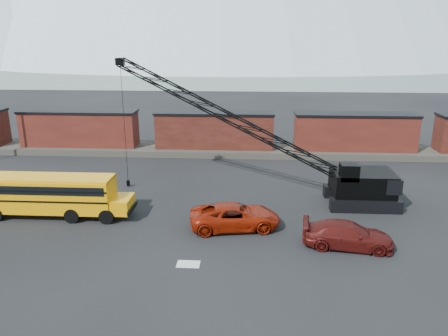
% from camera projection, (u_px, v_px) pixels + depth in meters
% --- Properties ---
extents(ground, '(160.00, 160.00, 0.00)m').
position_uv_depth(ground, '(189.00, 235.00, 30.36)').
color(ground, black).
rests_on(ground, ground).
extents(gravel_berm, '(120.00, 5.00, 0.70)m').
position_uv_depth(gravel_berm, '(215.00, 150.00, 51.25)').
color(gravel_berm, '#48433B').
rests_on(gravel_berm, ground).
extents(boxcar_west_near, '(13.70, 3.10, 4.17)m').
position_uv_depth(boxcar_west_near, '(80.00, 128.00, 51.47)').
color(boxcar_west_near, '#411712').
rests_on(boxcar_west_near, gravel_berm).
extents(boxcar_mid, '(13.70, 3.10, 4.17)m').
position_uv_depth(boxcar_mid, '(215.00, 130.00, 50.54)').
color(boxcar_mid, '#552118').
rests_on(boxcar_mid, gravel_berm).
extents(boxcar_east_near, '(13.70, 3.10, 4.17)m').
position_uv_depth(boxcar_east_near, '(355.00, 132.00, 49.61)').
color(boxcar_east_near, '#411712').
rests_on(boxcar_east_near, gravel_berm).
extents(snow_patch, '(1.40, 0.90, 0.02)m').
position_uv_depth(snow_patch, '(188.00, 264.00, 26.51)').
color(snow_patch, silver).
rests_on(snow_patch, ground).
extents(school_bus, '(11.65, 2.65, 3.19)m').
position_uv_depth(school_bus, '(52.00, 194.00, 33.03)').
color(school_bus, orange).
rests_on(school_bus, ground).
extents(red_pickup, '(6.84, 3.98, 1.79)m').
position_uv_depth(red_pickup, '(235.00, 216.00, 31.24)').
color(red_pickup, maroon).
rests_on(red_pickup, ground).
extents(maroon_suv, '(6.09, 3.07, 1.70)m').
position_uv_depth(maroon_suv, '(348.00, 235.00, 28.45)').
color(maroon_suv, '#4B0F0D').
rests_on(maroon_suv, ground).
extents(crawler_crane, '(23.47, 5.62, 11.68)m').
position_uv_depth(crawler_crane, '(235.00, 121.00, 36.11)').
color(crawler_crane, black).
rests_on(crawler_crane, ground).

